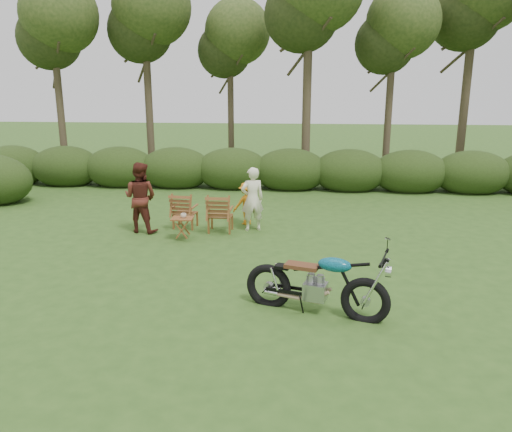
# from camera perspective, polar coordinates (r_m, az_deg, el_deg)

# --- Properties ---
(ground) EXTENTS (80.00, 80.00, 0.00)m
(ground) POSITION_cam_1_polar(r_m,az_deg,el_deg) (8.64, 2.18, -8.75)
(ground) COLOR #2A4B19
(ground) RESTS_ON ground
(tree_line) EXTENTS (22.52, 11.62, 8.14)m
(tree_line) POSITION_cam_1_polar(r_m,az_deg,el_deg) (17.66, 5.90, 15.79)
(tree_line) COLOR #3D3021
(tree_line) RESTS_ON ground
(motorcycle) EXTENTS (2.31, 1.41, 1.24)m
(motorcycle) POSITION_cam_1_polar(r_m,az_deg,el_deg) (8.00, 6.71, -10.84)
(motorcycle) COLOR #0D91B5
(motorcycle) RESTS_ON ground
(lawn_chair_right) EXTENTS (0.65, 0.65, 0.94)m
(lawn_chair_right) POSITION_cam_1_polar(r_m,az_deg,el_deg) (12.16, -4.05, -1.78)
(lawn_chair_right) COLOR brown
(lawn_chair_right) RESTS_ON ground
(lawn_chair_left) EXTENTS (0.67, 0.67, 0.89)m
(lawn_chair_left) POSITION_cam_1_polar(r_m,az_deg,el_deg) (12.59, -8.03, -1.32)
(lawn_chair_left) COLOR brown
(lawn_chair_left) RESTS_ON ground
(side_table) EXTENTS (0.52, 0.44, 0.52)m
(side_table) POSITION_cam_1_polar(r_m,az_deg,el_deg) (11.56, -8.37, -1.44)
(side_table) COLOR brown
(side_table) RESTS_ON ground
(cup) EXTENTS (0.16, 0.16, 0.10)m
(cup) POSITION_cam_1_polar(r_m,az_deg,el_deg) (11.47, -8.28, 0.05)
(cup) COLOR beige
(cup) RESTS_ON side_table
(adult_a) EXTENTS (0.66, 0.55, 1.56)m
(adult_a) POSITION_cam_1_polar(r_m,az_deg,el_deg) (12.25, -0.41, -1.61)
(adult_a) COLOR #EFEBC5
(adult_a) RESTS_ON ground
(adult_b) EXTENTS (0.93, 0.79, 1.69)m
(adult_b) POSITION_cam_1_polar(r_m,az_deg,el_deg) (12.44, -12.85, -1.73)
(adult_b) COLOR #4F1F16
(adult_b) RESTS_ON ground
(child) EXTENTS (0.81, 0.70, 1.08)m
(child) POSITION_cam_1_polar(r_m,az_deg,el_deg) (12.79, -1.10, -0.92)
(child) COLOR #C67212
(child) RESTS_ON ground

